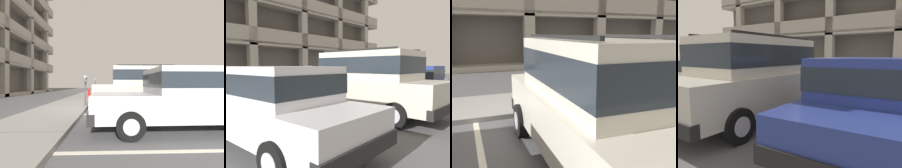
{
  "view_description": "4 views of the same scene",
  "coord_description": "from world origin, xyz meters",
  "views": [
    {
      "loc": [
        -7.23,
        -0.67,
        1.14
      ],
      "look_at": [
        0.32,
        -0.95,
        1.15
      ],
      "focal_mm": 24.0,
      "sensor_mm": 36.0,
      "label": 1
    },
    {
      "loc": [
        -5.69,
        -6.29,
        1.56
      ],
      "look_at": [
        0.49,
        -0.81,
        0.85
      ],
      "focal_mm": 35.0,
      "sensor_mm": 36.0,
      "label": 2
    },
    {
      "loc": [
        -1.75,
        -5.69,
        2.06
      ],
      "look_at": [
        0.38,
        -0.47,
        0.91
      ],
      "focal_mm": 40.0,
      "sensor_mm": 36.0,
      "label": 3
    },
    {
      "loc": [
        3.87,
        -6.48,
        1.59
      ],
      "look_at": [
        0.17,
        -1.0,
        0.7
      ],
      "focal_mm": 35.0,
      "sensor_mm": 36.0,
      "label": 4
    }
  ],
  "objects": [
    {
      "name": "ground_plane",
      "position": [
        0.0,
        0.0,
        -0.05
      ],
      "size": [
        80.0,
        80.0,
        0.1
      ],
      "color": "#565659"
    },
    {
      "name": "sidewalk",
      "position": [
        0.0,
        1.3,
        0.06
      ],
      "size": [
        40.0,
        2.2,
        0.12
      ],
      "color": "gray",
      "rests_on": "ground_plane"
    },
    {
      "name": "parking_stall_lines",
      "position": [
        1.58,
        -1.4,
        0.0
      ],
      "size": [
        12.76,
        4.8,
        0.01
      ],
      "color": "silver",
      "rests_on": "ground_plane"
    },
    {
      "name": "silver_suv",
      "position": [
        0.13,
        -2.42,
        1.09
      ],
      "size": [
        2.09,
        4.82,
        2.03
      ],
      "rotation": [
        0.0,
        0.0,
        -0.02
      ],
      "color": "beige",
      "rests_on": "ground_plane"
    },
    {
      "name": "parking_meter_near",
      "position": [
        0.06,
        0.35,
        1.18
      ],
      "size": [
        0.35,
        0.12,
        1.42
      ],
      "color": "#47474C",
      "rests_on": "sidewalk"
    },
    {
      "name": "fire_hydrant",
      "position": [
        4.12,
        0.65,
        0.46
      ],
      "size": [
        0.3,
        0.3,
        0.7
      ],
      "color": "red",
      "rests_on": "sidewalk"
    }
  ]
}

